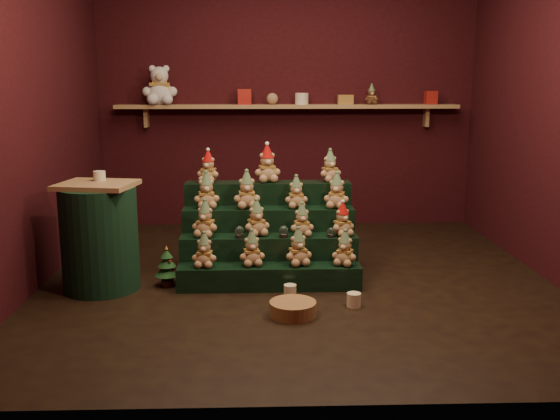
{
  "coord_description": "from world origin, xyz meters",
  "views": [
    {
      "loc": [
        -0.3,
        -4.78,
        1.56
      ],
      "look_at": [
        -0.13,
        0.25,
        0.52
      ],
      "focal_mm": 40.0,
      "sensor_mm": 36.0,
      "label": 1
    }
  ],
  "objects_px": {
    "snow_globe_a": "(240,232)",
    "mini_christmas_tree": "(167,266)",
    "mug_left": "(290,291)",
    "white_bear": "(159,80)",
    "wicker_basket": "(293,309)",
    "side_table": "(100,237)",
    "snow_globe_b": "(284,231)",
    "snow_globe_c": "(331,232)",
    "mug_right": "(354,300)",
    "brown_bear": "(372,95)",
    "riser_tier_front": "(269,277)"
  },
  "relations": [
    {
      "from": "mini_christmas_tree",
      "to": "white_bear",
      "type": "distance_m",
      "value": 2.45
    },
    {
      "from": "wicker_basket",
      "to": "brown_bear",
      "type": "relative_size",
      "value": 1.56
    },
    {
      "from": "wicker_basket",
      "to": "brown_bear",
      "type": "xyz_separation_m",
      "value": [
        0.96,
        2.64,
        1.37
      ]
    },
    {
      "from": "snow_globe_c",
      "to": "mug_left",
      "type": "xyz_separation_m",
      "value": [
        -0.34,
        -0.37,
        -0.35
      ]
    },
    {
      "from": "brown_bear",
      "to": "mini_christmas_tree",
      "type": "bearing_deg",
      "value": -139.37
    },
    {
      "from": "snow_globe_c",
      "to": "brown_bear",
      "type": "distance_m",
      "value": 2.24
    },
    {
      "from": "snow_globe_c",
      "to": "side_table",
      "type": "height_order",
      "value": "side_table"
    },
    {
      "from": "riser_tier_front",
      "to": "snow_globe_b",
      "type": "xyz_separation_m",
      "value": [
        0.11,
        0.16,
        0.32
      ]
    },
    {
      "from": "snow_globe_b",
      "to": "side_table",
      "type": "height_order",
      "value": "side_table"
    },
    {
      "from": "side_table",
      "to": "brown_bear",
      "type": "distance_m",
      "value": 3.29
    },
    {
      "from": "snow_globe_a",
      "to": "mini_christmas_tree",
      "type": "bearing_deg",
      "value": -172.3
    },
    {
      "from": "snow_globe_b",
      "to": "riser_tier_front",
      "type": "bearing_deg",
      "value": -125.52
    },
    {
      "from": "mug_right",
      "to": "wicker_basket",
      "type": "xyz_separation_m",
      "value": [
        -0.44,
        -0.16,
        -0.0
      ]
    },
    {
      "from": "snow_globe_a",
      "to": "mini_christmas_tree",
      "type": "xyz_separation_m",
      "value": [
        -0.56,
        -0.08,
        -0.25
      ]
    },
    {
      "from": "mini_christmas_tree",
      "to": "white_bear",
      "type": "height_order",
      "value": "white_bear"
    },
    {
      "from": "mug_left",
      "to": "white_bear",
      "type": "relative_size",
      "value": 0.18
    },
    {
      "from": "riser_tier_front",
      "to": "mini_christmas_tree",
      "type": "xyz_separation_m",
      "value": [
        -0.79,
        0.08,
        0.07
      ]
    },
    {
      "from": "mug_right",
      "to": "wicker_basket",
      "type": "height_order",
      "value": "same"
    },
    {
      "from": "side_table",
      "to": "white_bear",
      "type": "relative_size",
      "value": 1.63
    },
    {
      "from": "riser_tier_front",
      "to": "mug_left",
      "type": "distance_m",
      "value": 0.26
    },
    {
      "from": "snow_globe_c",
      "to": "mini_christmas_tree",
      "type": "relative_size",
      "value": 0.24
    },
    {
      "from": "snow_globe_c",
      "to": "mug_right",
      "type": "distance_m",
      "value": 0.69
    },
    {
      "from": "snow_globe_a",
      "to": "mug_left",
      "type": "distance_m",
      "value": 0.64
    },
    {
      "from": "snow_globe_b",
      "to": "white_bear",
      "type": "relative_size",
      "value": 0.19
    },
    {
      "from": "riser_tier_front",
      "to": "snow_globe_a",
      "type": "relative_size",
      "value": 14.77
    },
    {
      "from": "mini_christmas_tree",
      "to": "wicker_basket",
      "type": "bearing_deg",
      "value": -35.26
    },
    {
      "from": "mug_left",
      "to": "mug_right",
      "type": "distance_m",
      "value": 0.49
    },
    {
      "from": "white_bear",
      "to": "snow_globe_a",
      "type": "bearing_deg",
      "value": -72.31
    },
    {
      "from": "snow_globe_a",
      "to": "snow_globe_c",
      "type": "height_order",
      "value": "snow_globe_a"
    },
    {
      "from": "snow_globe_b",
      "to": "brown_bear",
      "type": "height_order",
      "value": "brown_bear"
    },
    {
      "from": "mini_christmas_tree",
      "to": "snow_globe_c",
      "type": "bearing_deg",
      "value": 3.4
    },
    {
      "from": "riser_tier_front",
      "to": "side_table",
      "type": "xyz_separation_m",
      "value": [
        -1.28,
        0.04,
        0.32
      ]
    },
    {
      "from": "snow_globe_a",
      "to": "white_bear",
      "type": "distance_m",
      "value": 2.39
    },
    {
      "from": "brown_bear",
      "to": "mug_left",
      "type": "bearing_deg",
      "value": -118.46
    },
    {
      "from": "snow_globe_b",
      "to": "mini_christmas_tree",
      "type": "xyz_separation_m",
      "value": [
        -0.9,
        -0.08,
        -0.25
      ]
    },
    {
      "from": "side_table",
      "to": "snow_globe_b",
      "type": "bearing_deg",
      "value": 15.34
    },
    {
      "from": "side_table",
      "to": "mug_left",
      "type": "xyz_separation_m",
      "value": [
        1.43,
        -0.24,
        -0.36
      ]
    },
    {
      "from": "mug_right",
      "to": "brown_bear",
      "type": "distance_m",
      "value": 2.88
    },
    {
      "from": "snow_globe_c",
      "to": "white_bear",
      "type": "relative_size",
      "value": 0.15
    },
    {
      "from": "snow_globe_a",
      "to": "wicker_basket",
      "type": "bearing_deg",
      "value": -62.89
    },
    {
      "from": "riser_tier_front",
      "to": "wicker_basket",
      "type": "bearing_deg",
      "value": -75.55
    },
    {
      "from": "snow_globe_b",
      "to": "wicker_basket",
      "type": "xyz_separation_m",
      "value": [
        0.04,
        -0.74,
        -0.36
      ]
    },
    {
      "from": "snow_globe_a",
      "to": "white_bear",
      "type": "relative_size",
      "value": 0.19
    },
    {
      "from": "white_bear",
      "to": "snow_globe_b",
      "type": "bearing_deg",
      "value": -64.34
    },
    {
      "from": "mug_right",
      "to": "wicker_basket",
      "type": "bearing_deg",
      "value": -160.02
    },
    {
      "from": "riser_tier_front",
      "to": "mug_left",
      "type": "relative_size",
      "value": 15.01
    },
    {
      "from": "white_bear",
      "to": "side_table",
      "type": "bearing_deg",
      "value": -102.09
    },
    {
      "from": "snow_globe_a",
      "to": "wicker_basket",
      "type": "xyz_separation_m",
      "value": [
        0.38,
        -0.74,
        -0.36
      ]
    },
    {
      "from": "riser_tier_front",
      "to": "mug_right",
      "type": "height_order",
      "value": "riser_tier_front"
    },
    {
      "from": "snow_globe_a",
      "to": "wicker_basket",
      "type": "relative_size",
      "value": 0.3
    }
  ]
}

